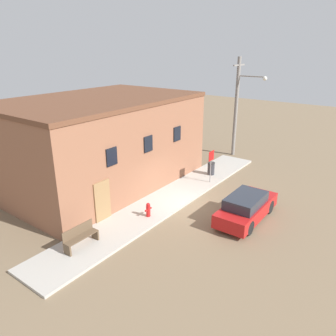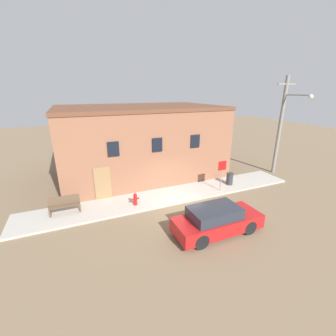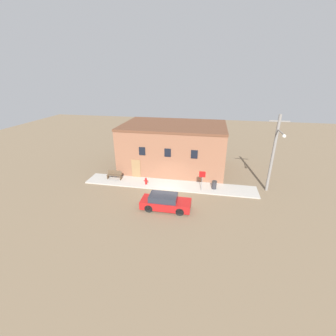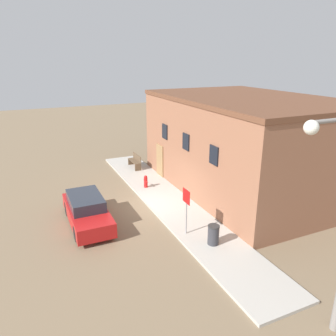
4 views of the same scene
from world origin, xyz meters
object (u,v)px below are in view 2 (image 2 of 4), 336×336
trash_bin (230,179)px  parked_car (217,220)px  utility_pole (282,124)px  fire_hydrant (135,199)px  bench (65,205)px  stop_sign (222,170)px

trash_bin → parked_car: bearing=-133.7°
utility_pole → trash_bin: bearing=-171.7°
trash_bin → parked_car: 6.11m
utility_pole → fire_hydrant: bearing=-175.0°
bench → parked_car: size_ratio=0.37×
stop_sign → parked_car: stop_sign is taller
bench → parked_car: (6.74, -4.75, 0.08)m
bench → trash_bin: size_ratio=1.89×
bench → utility_pole: (16.23, 0.43, 3.53)m
stop_sign → bench: stop_sign is taller
utility_pole → parked_car: 11.35m
fire_hydrant → bench: (-3.83, 0.66, 0.10)m
fire_hydrant → utility_pole: 12.96m
trash_bin → utility_pole: utility_pole is taller
parked_car → bench: bearing=144.8°
parked_car → stop_sign: bearing=51.8°
trash_bin → utility_pole: size_ratio=0.11×
trash_bin → parked_car: (-4.22, -4.41, 0.12)m
bench → utility_pole: utility_pole is taller
fire_hydrant → utility_pole: (12.40, 1.10, 3.62)m
fire_hydrant → bench: size_ratio=0.47×
stop_sign → bench: (-9.70, 0.98, -0.99)m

